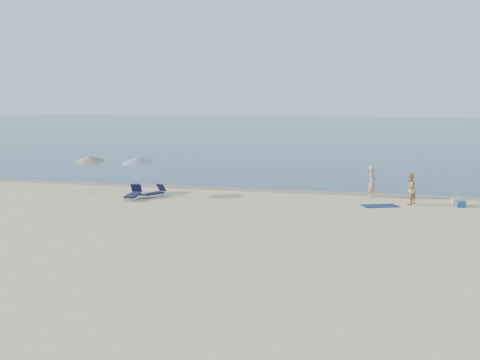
{
  "coord_description": "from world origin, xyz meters",
  "views": [
    {
      "loc": [
        4.29,
        -14.12,
        5.14
      ],
      "look_at": [
        -3.84,
        16.0,
        1.0
      ],
      "focal_mm": 45.0,
      "sensor_mm": 36.0,
      "label": 1
    }
  ],
  "objects_px": {
    "person_right": "(410,189)",
    "blue_cooler": "(461,204)",
    "person_left": "(372,182)",
    "umbrella_near": "(137,160)"
  },
  "relations": [
    {
      "from": "person_right",
      "to": "umbrella_near",
      "type": "distance_m",
      "value": 14.41
    },
    {
      "from": "person_left",
      "to": "person_right",
      "type": "height_order",
      "value": "person_left"
    },
    {
      "from": "person_left",
      "to": "umbrella_near",
      "type": "relative_size",
      "value": 0.75
    },
    {
      "from": "blue_cooler",
      "to": "person_left",
      "type": "bearing_deg",
      "value": 138.04
    },
    {
      "from": "person_left",
      "to": "person_right",
      "type": "bearing_deg",
      "value": -124.78
    },
    {
      "from": "person_left",
      "to": "blue_cooler",
      "type": "height_order",
      "value": "person_left"
    },
    {
      "from": "person_right",
      "to": "umbrella_near",
      "type": "xyz_separation_m",
      "value": [
        -14.35,
        -0.59,
        1.13
      ]
    },
    {
      "from": "person_left",
      "to": "blue_cooler",
      "type": "relative_size",
      "value": 3.88
    },
    {
      "from": "person_right",
      "to": "blue_cooler",
      "type": "distance_m",
      "value": 2.49
    },
    {
      "from": "person_right",
      "to": "person_left",
      "type": "bearing_deg",
      "value": -105.22
    }
  ]
}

